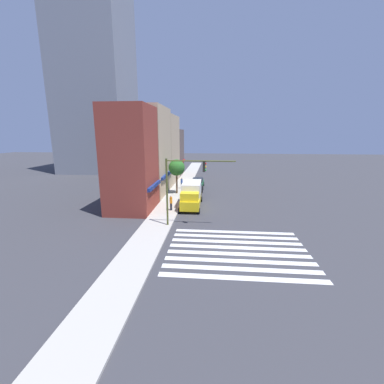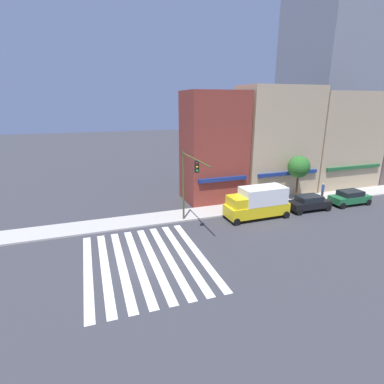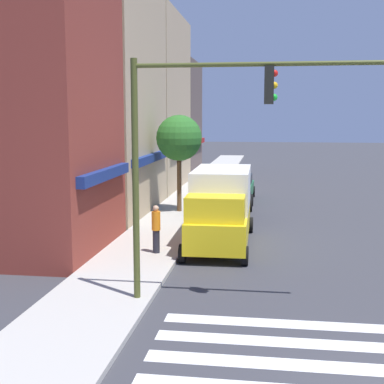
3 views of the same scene
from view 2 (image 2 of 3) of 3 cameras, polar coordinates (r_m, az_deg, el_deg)
ground_plane at (r=22.03m, az=-8.81°, el=-12.89°), size 200.00×200.00×0.00m
sidewalk_left at (r=28.70m, az=-11.68°, el=-5.59°), size 120.00×3.00×0.15m
crosswalk_stripes at (r=22.03m, az=-8.81°, el=-12.88°), size 8.36×10.80×0.01m
storefront_row at (r=40.43m, az=21.41°, el=8.64°), size 33.47×5.30×12.61m
tower_distant at (r=67.09m, az=25.71°, el=23.67°), size 15.09×15.14×41.21m
traffic_signal at (r=25.86m, az=-0.63°, el=2.92°), size 0.32×6.48×6.64m
box_truck_yellow at (r=29.48m, az=12.41°, el=-1.89°), size 6.23×2.42×3.04m
sedan_black at (r=33.22m, az=21.32°, el=-1.90°), size 4.43×2.02×1.59m
sedan_green at (r=36.96m, az=27.84°, el=-0.88°), size 4.43×2.02×1.59m
pedestrian_orange_vest at (r=30.48m, az=6.86°, el=-2.00°), size 0.32×0.32×1.77m
pedestrian_blue_shirt at (r=37.60m, az=23.64°, el=0.32°), size 0.32×0.32×1.77m
street_tree at (r=34.87m, az=19.68°, el=4.50°), size 2.40×2.40×5.07m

